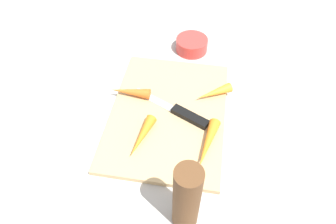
% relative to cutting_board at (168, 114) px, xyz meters
% --- Properties ---
extents(ground_plane, '(1.40, 1.40, 0.00)m').
position_rel_cutting_board_xyz_m(ground_plane, '(0.00, 0.00, -0.01)').
color(ground_plane, '#ADA8A0').
extents(cutting_board, '(0.36, 0.26, 0.01)m').
position_rel_cutting_board_xyz_m(cutting_board, '(0.00, 0.00, 0.00)').
color(cutting_board, tan).
rests_on(cutting_board, ground_plane).
extents(knife, '(0.10, 0.19, 0.01)m').
position_rel_cutting_board_xyz_m(knife, '(-0.01, -0.04, 0.01)').
color(knife, '#B7B7BC').
rests_on(knife, cutting_board).
extents(carrot_long, '(0.11, 0.05, 0.02)m').
position_rel_cutting_board_xyz_m(carrot_long, '(-0.09, 0.04, 0.02)').
color(carrot_long, orange).
rests_on(carrot_long, cutting_board).
extents(carrot_shortest, '(0.07, 0.09, 0.02)m').
position_rel_cutting_board_xyz_m(carrot_shortest, '(0.07, -0.10, 0.02)').
color(carrot_shortest, orange).
rests_on(carrot_shortest, cutting_board).
extents(carrot_longest, '(0.13, 0.05, 0.03)m').
position_rel_cutting_board_xyz_m(carrot_longest, '(-0.08, -0.10, 0.02)').
color(carrot_longest, orange).
rests_on(carrot_longest, cutting_board).
extents(carrot_short, '(0.03, 0.10, 0.03)m').
position_rel_cutting_board_xyz_m(carrot_short, '(0.04, 0.10, 0.02)').
color(carrot_short, orange).
rests_on(carrot_short, cutting_board).
extents(small_bowl, '(0.09, 0.09, 0.04)m').
position_rel_cutting_board_xyz_m(small_bowl, '(0.25, -0.03, 0.01)').
color(small_bowl, red).
rests_on(small_bowl, ground_plane).
extents(pepper_grinder, '(0.05, 0.05, 0.16)m').
position_rel_cutting_board_xyz_m(pepper_grinder, '(-0.24, -0.07, 0.08)').
color(pepper_grinder, brown).
rests_on(pepper_grinder, ground_plane).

